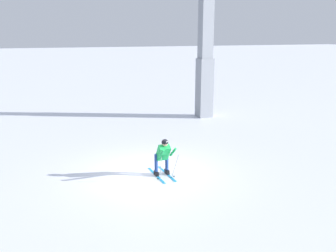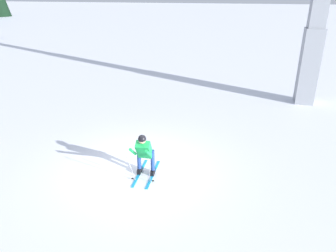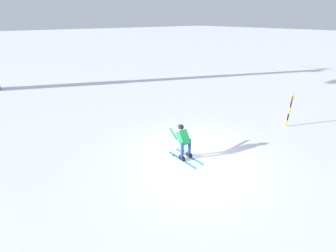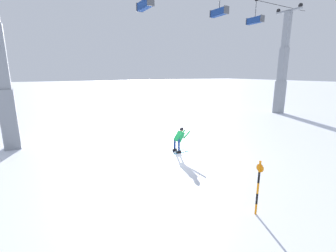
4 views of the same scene
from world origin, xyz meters
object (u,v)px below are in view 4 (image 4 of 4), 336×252
(chairlift_seat_fourth, at_px, (255,20))
(chairlift_seat_middle, at_px, (219,12))
(chairlift_seat_second, at_px, (144,4))
(lift_tower_near, at_px, (1,71))
(trail_marker_pole, at_px, (258,186))
(skier_carving_main, at_px, (179,138))
(lift_tower_far, at_px, (282,71))

(chairlift_seat_fourth, bearing_deg, chairlift_seat_middle, -180.00)
(chairlift_seat_second, distance_m, chairlift_seat_middle, 7.25)
(lift_tower_near, height_order, trail_marker_pole, lift_tower_near)
(chairlift_seat_middle, relative_size, chairlift_seat_fourth, 0.92)
(chairlift_seat_second, relative_size, trail_marker_pole, 1.21)
(skier_carving_main, bearing_deg, chairlift_seat_second, 84.49)
(lift_tower_near, xyz_separation_m, lift_tower_far, (26.56, -0.00, 0.02))
(chairlift_seat_middle, xyz_separation_m, trail_marker_pole, (-9.02, -12.53, -8.90))
(lift_tower_far, bearing_deg, trail_marker_pole, -146.61)
(lift_tower_near, distance_m, chairlift_seat_middle, 17.34)
(lift_tower_far, xyz_separation_m, chairlift_seat_second, (-17.23, 0.00, 4.81))
(lift_tower_near, relative_size, chairlift_seat_middle, 5.85)
(chairlift_seat_fourth, bearing_deg, lift_tower_near, 180.00)
(skier_carving_main, distance_m, chairlift_seat_fourth, 16.43)
(lift_tower_near, height_order, lift_tower_far, same)
(skier_carving_main, height_order, chairlift_seat_middle, chairlift_seat_middle)
(lift_tower_far, bearing_deg, chairlift_seat_middle, 180.00)
(skier_carving_main, xyz_separation_m, lift_tower_far, (17.80, 5.85, 3.95))
(skier_carving_main, distance_m, chairlift_seat_second, 10.55)
(chairlift_seat_second, xyz_separation_m, chairlift_seat_fourth, (11.95, 0.00, 0.14))
(lift_tower_near, xyz_separation_m, chairlift_seat_fourth, (21.28, 0.00, 4.97))
(lift_tower_near, bearing_deg, chairlift_seat_second, -0.00)
(skier_carving_main, relative_size, chairlift_seat_second, 0.74)
(chairlift_seat_second, height_order, chairlift_seat_middle, same)
(chairlift_seat_second, bearing_deg, chairlift_seat_middle, 0.00)
(skier_carving_main, bearing_deg, lift_tower_near, 146.26)
(skier_carving_main, bearing_deg, chairlift_seat_fourth, 25.05)
(skier_carving_main, distance_m, trail_marker_pole, 6.79)
(chairlift_seat_second, distance_m, chairlift_seat_fourth, 11.95)
(skier_carving_main, relative_size, lift_tower_near, 0.15)
(chairlift_seat_fourth, bearing_deg, lift_tower_far, -0.00)
(lift_tower_near, distance_m, trail_marker_pole, 15.10)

